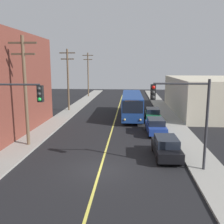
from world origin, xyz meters
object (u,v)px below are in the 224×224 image
object	(u,v)px
parked_car_green	(153,114)
utility_pole_far	(88,73)
parked_car_blue	(156,126)
traffic_signal_left_corner	(10,110)
utility_pole_near	(25,86)
city_bus	(132,104)
traffic_signal_right_corner	(183,108)
parked_car_black	(166,147)
utility_pole_mid	(68,77)

from	to	relation	value
parked_car_green	utility_pole_far	bearing A→B (deg)	116.94
parked_car_blue	parked_car_green	size ratio (longest dim) A/B	1.01
utility_pole_far	traffic_signal_left_corner	size ratio (longest dim) A/B	1.62
utility_pole_near	parked_car_green	bearing A→B (deg)	44.04
city_bus	traffic_signal_right_corner	world-z (taller)	traffic_signal_right_corner
city_bus	utility_pole_far	size ratio (longest dim) A/B	1.25
parked_car_blue	utility_pole_far	xyz separation A→B (m)	(-12.24, 30.96, 4.66)
parked_car_black	parked_car_green	distance (m)	13.34
parked_car_black	utility_pole_mid	world-z (taller)	utility_pole_mid
parked_car_green	traffic_signal_right_corner	xyz separation A→B (m)	(0.55, -15.77, 3.46)
parked_car_black	utility_pole_near	bearing A→B (deg)	170.44
utility_pole_near	utility_pole_mid	xyz separation A→B (m)	(-0.74, 17.63, 0.03)
traffic_signal_left_corner	parked_car_blue	bearing A→B (deg)	47.06
city_bus	utility_pole_near	world-z (taller)	utility_pole_near
utility_pole_far	traffic_signal_right_corner	bearing A→B (deg)	-72.10
city_bus	utility_pole_far	distance (m)	24.67
parked_car_black	traffic_signal_left_corner	bearing A→B (deg)	-159.02
city_bus	traffic_signal_right_corner	size ratio (longest dim) A/B	2.03
parked_car_black	utility_pole_mid	bearing A→B (deg)	122.36
parked_car_green	traffic_signal_left_corner	bearing A→B (deg)	-120.77
parked_car_black	parked_car_green	size ratio (longest dim) A/B	1.01
parked_car_black	utility_pole_far	world-z (taller)	utility_pole_far
parked_car_black	utility_pole_far	xyz separation A→B (m)	(-12.39, 37.85, 4.66)
city_bus	utility_pole_far	world-z (taller)	utility_pole_far
city_bus	parked_car_blue	xyz separation A→B (m)	(2.44, -8.62, -0.98)
city_bus	traffic_signal_left_corner	world-z (taller)	traffic_signal_left_corner
utility_pole_near	city_bus	bearing A→B (deg)	56.11
city_bus	utility_pole_mid	bearing A→B (deg)	157.45
parked_car_green	traffic_signal_right_corner	bearing A→B (deg)	-87.99
traffic_signal_right_corner	parked_car_green	bearing A→B (deg)	92.01
parked_car_black	parked_car_green	world-z (taller)	same
utility_pole_far	traffic_signal_left_corner	bearing A→B (deg)	-87.00
utility_pole_mid	city_bus	bearing A→B (deg)	-22.55
parked_car_green	traffic_signal_left_corner	distance (m)	20.37
traffic_signal_right_corner	city_bus	bearing A→B (deg)	100.14
parked_car_green	traffic_signal_left_corner	world-z (taller)	traffic_signal_left_corner
parked_car_green	utility_pole_far	world-z (taller)	utility_pole_far
parked_car_black	parked_car_green	xyz separation A→B (m)	(0.07, 13.34, 0.00)
parked_car_blue	city_bus	bearing A→B (deg)	105.79
utility_pole_far	parked_car_black	bearing A→B (deg)	-71.88
traffic_signal_left_corner	utility_pole_far	bearing A→B (deg)	93.00
utility_pole_mid	traffic_signal_right_corner	distance (m)	25.63
traffic_signal_right_corner	utility_pole_mid	bearing A→B (deg)	120.63
parked_car_black	utility_pole_near	xyz separation A→B (m)	(-11.68, 1.97, 4.43)
utility_pole_mid	traffic_signal_left_corner	distance (m)	23.64
parked_car_blue	utility_pole_far	distance (m)	33.62
utility_pole_near	traffic_signal_right_corner	bearing A→B (deg)	-19.67
parked_car_black	utility_pole_mid	xyz separation A→B (m)	(-12.42, 19.60, 4.47)
utility_pole_mid	utility_pole_far	bearing A→B (deg)	89.89
utility_pole_near	parked_car_blue	bearing A→B (deg)	23.10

